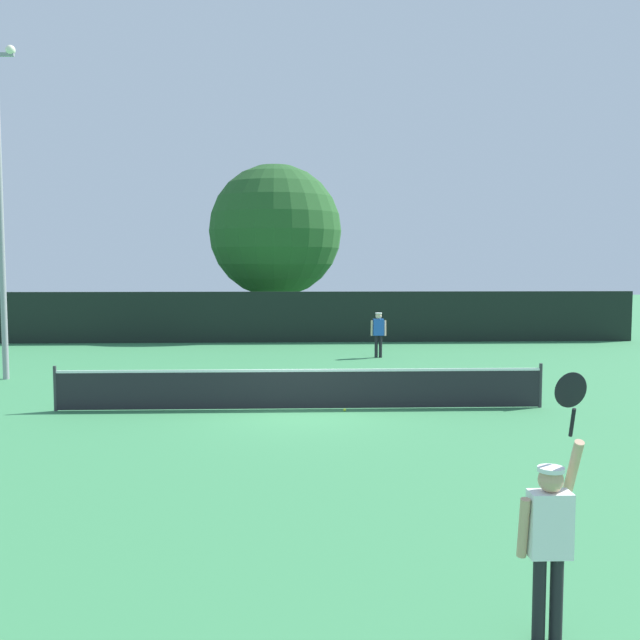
{
  "coord_description": "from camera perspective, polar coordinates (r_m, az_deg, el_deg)",
  "views": [
    {
      "loc": [
        -0.17,
        -16.8,
        3.48
      ],
      "look_at": [
        0.64,
        5.04,
        1.73
      ],
      "focal_mm": 40.12,
      "sensor_mm": 36.0,
      "label": 1
    }
  ],
  "objects": [
    {
      "name": "parked_car_mid",
      "position": [
        39.07,
        1.87,
        0.61
      ],
      "size": [
        2.24,
        4.34,
        1.69
      ],
      "rotation": [
        0.0,
        0.0,
        -0.08
      ],
      "color": "white",
      "rests_on": "ground"
    },
    {
      "name": "ground_plane",
      "position": [
        17.15,
        -1.53,
        -7.12
      ],
      "size": [
        120.0,
        120.0,
        0.0
      ],
      "primitive_type": "plane",
      "color": "#387F4C"
    },
    {
      "name": "tennis_ball",
      "position": [
        16.92,
        1.98,
        -7.17
      ],
      "size": [
        0.07,
        0.07,
        0.07
      ],
      "primitive_type": "sphere",
      "color": "#CCE033",
      "rests_on": "ground"
    },
    {
      "name": "light_pole",
      "position": [
        23.31,
        -24.18,
        9.08
      ],
      "size": [
        1.18,
        0.28,
        9.77
      ],
      "color": "gray",
      "rests_on": "ground"
    },
    {
      "name": "player_receiving",
      "position": [
        26.32,
        4.68,
        -0.81
      ],
      "size": [
        0.57,
        0.24,
        1.66
      ],
      "rotation": [
        0.0,
        0.0,
        3.14
      ],
      "color": "blue",
      "rests_on": "ground"
    },
    {
      "name": "parked_car_near",
      "position": [
        37.82,
        -7.28,
        0.45
      ],
      "size": [
        2.26,
        4.35,
        1.69
      ],
      "rotation": [
        0.0,
        0.0,
        -0.09
      ],
      "color": "black",
      "rests_on": "ground"
    },
    {
      "name": "large_tree",
      "position": [
        35.07,
        -3.59,
        7.09
      ],
      "size": [
        6.44,
        6.44,
        8.25
      ],
      "color": "brown",
      "rests_on": "ground"
    },
    {
      "name": "player_serving",
      "position": [
        7.07,
        17.89,
        -15.4
      ],
      "size": [
        0.68,
        0.39,
        2.49
      ],
      "color": "white",
      "rests_on": "ground"
    },
    {
      "name": "perimeter_fence",
      "position": [
        31.28,
        -1.82,
        0.24
      ],
      "size": [
        29.78,
        0.12,
        2.23
      ],
      "primitive_type": "cube",
      "color": "black",
      "rests_on": "ground"
    },
    {
      "name": "tennis_net",
      "position": [
        17.06,
        -1.54,
        -5.44
      ],
      "size": [
        11.62,
        0.08,
        1.07
      ],
      "color": "#232328",
      "rests_on": "ground"
    }
  ]
}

